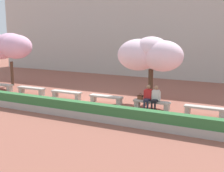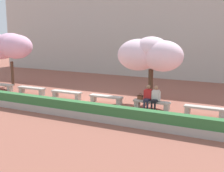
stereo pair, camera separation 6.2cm
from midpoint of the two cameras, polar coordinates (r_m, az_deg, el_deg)
The scene contains 14 objects.
ground_plane at distance 18.52m, azimuth -4.93°, elevation -2.71°, with size 100.00×100.00×0.00m, color #8E5142.
building_facade at distance 28.58m, azimuth 7.53°, elevation 10.94°, with size 31.42×4.00×8.82m, color #B7B2A8.
stone_bench_west_end at distance 22.76m, azimuth -19.81°, elevation 0.03°, with size 1.99×0.45×0.45m.
stone_bench_near_west at distance 20.87m, azimuth -14.61°, elevation -0.61°, with size 1.99×0.45×0.45m.
stone_bench_center at distance 19.19m, azimuth -8.44°, elevation -1.36°, with size 1.99×0.45×0.45m.
stone_bench_near_east at distance 17.78m, azimuth -1.18°, elevation -2.22°, with size 1.99×0.45×0.45m.
stone_bench_east_end at distance 16.70m, azimuth 7.17°, elevation -3.17°, with size 1.99×0.45×0.45m.
stone_bench_far_east at distance 16.03m, azimuth 16.47°, elevation -4.14°, with size 1.99×0.45×0.45m.
person_seated_left at distance 16.63m, azimuth 6.46°, elevation -1.83°, with size 0.51×0.70×1.29m.
person_seated_right at distance 16.49m, azimuth 7.84°, elevation -1.97°, with size 0.51×0.68×1.29m.
handbag at distance 16.88m, azimuth 5.09°, elevation -2.03°, with size 0.30×0.15×0.34m.
cherry_tree_main at distance 17.71m, azimuth 6.80°, elevation 5.82°, with size 3.78×2.49×3.78m.
cherry_tree_secondary at distance 23.98m, azimuth -18.49°, elevation 6.89°, with size 3.90×2.56×3.86m.
planter_hedge_foreground at distance 15.96m, azimuth -10.80°, elevation -3.65°, with size 18.19×0.50×0.80m.
Camera 1 is at (9.49, -15.30, 4.34)m, focal length 50.00 mm.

